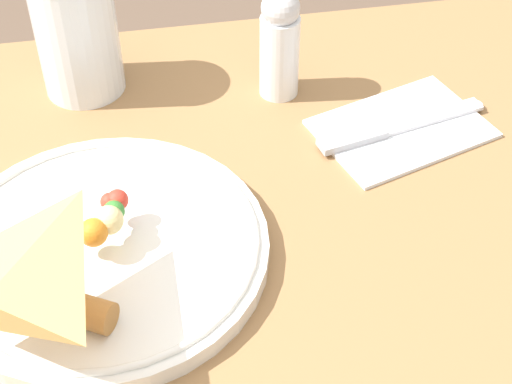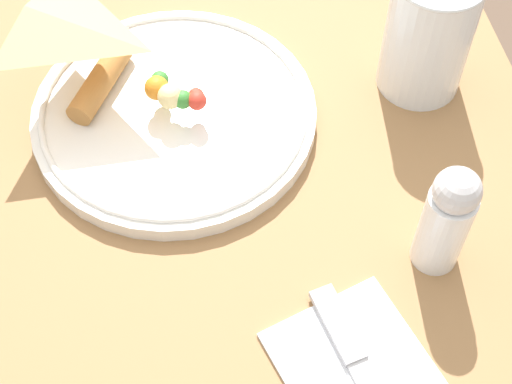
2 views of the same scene
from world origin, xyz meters
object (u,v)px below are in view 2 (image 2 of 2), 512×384
object	(u,v)px
dining_table	(132,154)
plate_pizza	(170,110)
milk_glass	(428,35)
salt_shaker	(447,219)
butter_knife	(365,377)

from	to	relation	value
dining_table	plate_pizza	distance (m)	0.13
milk_glass	salt_shaker	bearing A→B (deg)	-12.80
dining_table	plate_pizza	bearing A→B (deg)	47.66
dining_table	butter_knife	bearing A→B (deg)	26.54
plate_pizza	salt_shaker	xyz separation A→B (m)	(0.18, 0.20, 0.04)
butter_knife	dining_table	bearing A→B (deg)	-166.15
milk_glass	plate_pizza	bearing A→B (deg)	-88.19
dining_table	plate_pizza	size ratio (longest dim) A/B	4.90
dining_table	salt_shaker	world-z (taller)	salt_shaker
dining_table	salt_shaker	bearing A→B (deg)	47.19
plate_pizza	salt_shaker	bearing A→B (deg)	47.08
dining_table	milk_glass	distance (m)	0.33
plate_pizza	butter_knife	distance (m)	0.30
plate_pizza	salt_shaker	size ratio (longest dim) A/B	2.30
butter_knife	salt_shaker	xyz separation A→B (m)	(-0.09, 0.08, 0.05)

